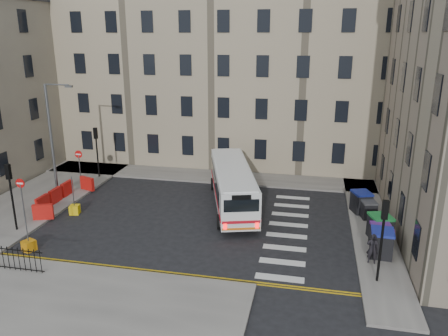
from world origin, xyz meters
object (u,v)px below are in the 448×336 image
at_px(pedestrian, 373,249).
at_px(bollard_yellow, 75,210).
at_px(wheelie_bin_c, 380,227).
at_px(wheelie_bin_e, 361,202).
at_px(bus, 232,184).
at_px(wheelie_bin_b, 381,237).
at_px(bollard_chevron, 29,246).
at_px(streetlamp, 51,139).
at_px(wheelie_bin_d, 368,209).
at_px(wheelie_bin_a, 382,243).

height_order(pedestrian, bollard_yellow, pedestrian).
distance_m(wheelie_bin_c, wheelie_bin_e, 3.95).
bearing_deg(bus, wheelie_bin_b, -43.63).
xyz_separation_m(pedestrian, bollard_yellow, (-18.51, 3.00, -0.66)).
bearing_deg(bollard_chevron, bus, 41.88).
distance_m(streetlamp, wheelie_bin_e, 21.85).
distance_m(streetlamp, wheelie_bin_c, 22.69).
height_order(streetlamp, wheelie_bin_e, streetlamp).
height_order(bus, bollard_chevron, bus).
relative_size(wheelie_bin_d, bollard_chevron, 1.99).
xyz_separation_m(wheelie_bin_e, bollard_chevron, (-18.29, -9.11, -0.56)).
height_order(wheelie_bin_a, wheelie_bin_e, wheelie_bin_a).
relative_size(wheelie_bin_c, bollard_chevron, 2.62).
bearing_deg(streetlamp, bollard_chevron, -67.91).
xyz_separation_m(wheelie_bin_c, wheelie_bin_e, (-0.71, 3.89, -0.01)).
relative_size(bus, wheelie_bin_b, 7.75).
bearing_deg(wheelie_bin_e, wheelie_bin_d, -86.29).
distance_m(wheelie_bin_e, bollard_chevron, 20.44).
xyz_separation_m(bus, wheelie_bin_e, (8.57, 0.39, -0.75)).
distance_m(bus, wheelie_bin_d, 9.01).
bearing_deg(wheelie_bin_b, bollard_chevron, -174.53).
relative_size(streetlamp, bollard_chevron, 13.57).
relative_size(wheelie_bin_d, pedestrian, 0.74).
xyz_separation_m(wheelie_bin_c, wheelie_bin_d, (-0.32, 2.97, -0.15)).
relative_size(wheelie_bin_a, wheelie_bin_d, 1.21).
relative_size(streetlamp, wheelie_bin_b, 6.04).
relative_size(wheelie_bin_a, bollard_chevron, 2.42).
bearing_deg(streetlamp, wheelie_bin_b, -10.18).
bearing_deg(streetlamp, bollard_yellow, -42.91).
distance_m(wheelie_bin_c, bollard_yellow, 19.25).
distance_m(wheelie_bin_b, wheelie_bin_e, 5.12).
bearing_deg(bollard_yellow, streetlamp, 137.09).
bearing_deg(wheelie_bin_a, wheelie_bin_c, 88.99).
bearing_deg(bollard_yellow, wheelie_bin_d, 8.96).
height_order(wheelie_bin_a, wheelie_bin_d, wheelie_bin_a).
distance_m(bus, wheelie_bin_e, 8.61).
bearing_deg(wheelie_bin_e, bollard_yellow, 172.84).
xyz_separation_m(wheelie_bin_b, bollard_chevron, (-18.90, -4.02, -0.53)).
distance_m(pedestrian, bollard_chevron, 18.41).
height_order(wheelie_bin_a, bollard_chevron, wheelie_bin_a).
height_order(streetlamp, wheelie_bin_c, streetlamp).
bearing_deg(wheelie_bin_d, bollard_chevron, -168.77).
xyz_separation_m(bollard_yellow, bollard_chevron, (0.25, -5.21, 0.00)).
relative_size(wheelie_bin_b, wheelie_bin_d, 1.13).
xyz_separation_m(wheelie_bin_a, wheelie_bin_c, (0.18, 2.09, -0.01)).
bearing_deg(bollard_chevron, bollard_yellow, 92.71).
distance_m(wheelie_bin_e, pedestrian, 6.90).
distance_m(wheelie_bin_a, wheelie_bin_b, 0.90).
distance_m(wheelie_bin_a, wheelie_bin_e, 6.00).
relative_size(wheelie_bin_a, bollard_yellow, 2.42).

